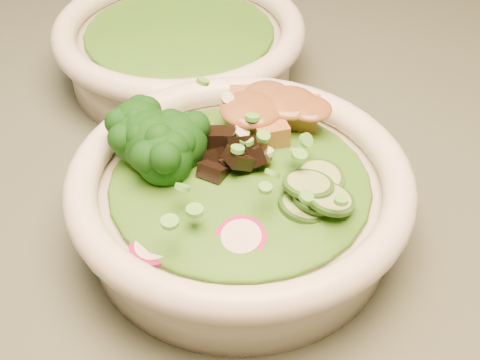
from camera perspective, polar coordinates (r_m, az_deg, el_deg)
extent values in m
cylinder|color=black|center=(1.14, -19.82, -4.62)|extent=(0.06, 0.06, 0.72)
cube|color=#454E41|center=(0.63, 18.10, -0.33)|extent=(1.20, 0.80, 0.03)
cylinder|color=silver|center=(0.52, 0.00, -2.66)|extent=(0.23, 0.23, 0.05)
torus|color=silver|center=(0.50, 0.00, 0.06)|extent=(0.26, 0.26, 0.03)
cylinder|color=silver|center=(0.71, -5.05, 10.44)|extent=(0.23, 0.23, 0.05)
torus|color=silver|center=(0.69, -5.20, 12.72)|extent=(0.25, 0.25, 0.02)
ellipsoid|color=#1F6214|center=(0.50, 0.00, 0.09)|extent=(0.20, 0.20, 0.02)
ellipsoid|color=#1F6214|center=(0.69, -5.20, 12.68)|extent=(0.17, 0.17, 0.02)
ellipsoid|color=brown|center=(0.53, 2.41, 6.13)|extent=(0.07, 0.05, 0.02)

